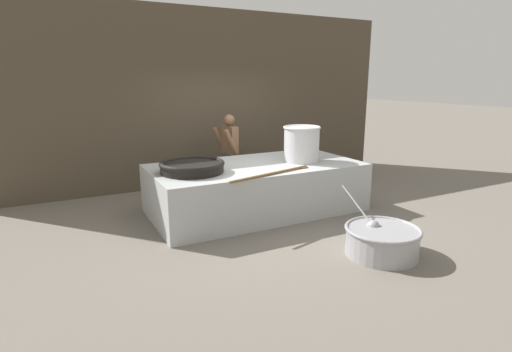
{
  "coord_description": "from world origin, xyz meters",
  "views": [
    {
      "loc": [
        -3.01,
        -5.85,
        2.21
      ],
      "look_at": [
        0.0,
        0.0,
        0.61
      ],
      "focal_mm": 28.0,
      "sensor_mm": 36.0,
      "label": 1
    }
  ],
  "objects_px": {
    "giant_wok_near": "(192,166)",
    "stock_pot": "(302,143)",
    "prep_bowl_vegetables": "(382,240)",
    "cook": "(229,150)"
  },
  "relations": [
    {
      "from": "cook",
      "to": "prep_bowl_vegetables",
      "type": "distance_m",
      "value": 3.76
    },
    {
      "from": "giant_wok_near",
      "to": "stock_pot",
      "type": "relative_size",
      "value": 1.55
    },
    {
      "from": "stock_pot",
      "to": "giant_wok_near",
      "type": "bearing_deg",
      "value": 178.52
    },
    {
      "from": "stock_pot",
      "to": "prep_bowl_vegetables",
      "type": "xyz_separation_m",
      "value": [
        -0.2,
        -2.2,
        -0.93
      ]
    },
    {
      "from": "giant_wok_near",
      "to": "prep_bowl_vegetables",
      "type": "distance_m",
      "value": 2.95
    },
    {
      "from": "giant_wok_near",
      "to": "stock_pot",
      "type": "height_order",
      "value": "stock_pot"
    },
    {
      "from": "cook",
      "to": "prep_bowl_vegetables",
      "type": "height_order",
      "value": "cook"
    },
    {
      "from": "giant_wok_near",
      "to": "cook",
      "type": "height_order",
      "value": "cook"
    },
    {
      "from": "prep_bowl_vegetables",
      "to": "giant_wok_near",
      "type": "bearing_deg",
      "value": 127.95
    },
    {
      "from": "stock_pot",
      "to": "prep_bowl_vegetables",
      "type": "relative_size",
      "value": 0.52
    }
  ]
}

